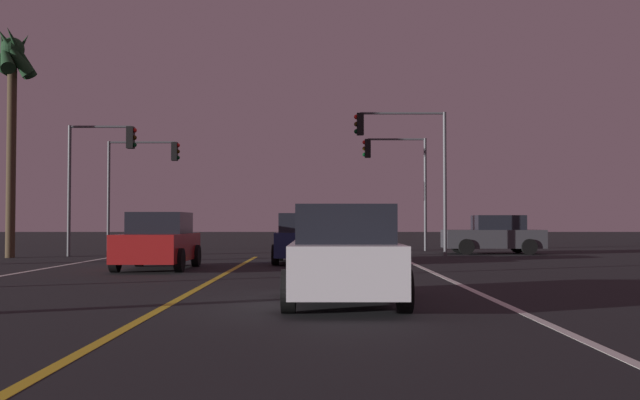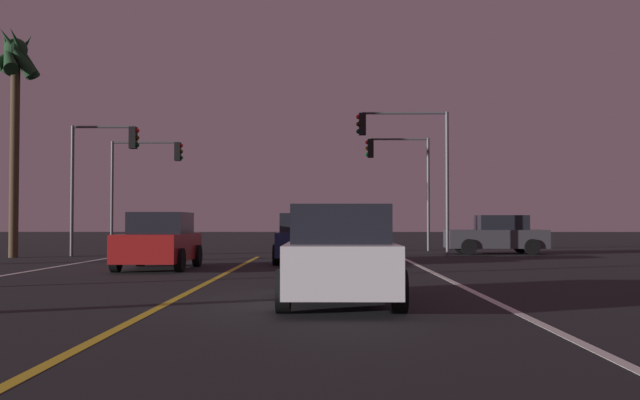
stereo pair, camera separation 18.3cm
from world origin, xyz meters
The scene contains 11 objects.
lane_edge_right centered at (5.73, 11.50, 0.00)m, with size 0.16×35.01×0.01m, color silver.
lane_center_divider centered at (0.00, 11.50, 0.00)m, with size 0.16×35.01×0.01m, color gold.
car_oncoming centered at (-2.24, 21.56, 0.82)m, with size 2.02×4.30×1.70m.
car_crossing_side centered at (10.27, 31.77, 0.82)m, with size 4.30×2.02×1.70m.
car_ahead_far centered at (2.03, 24.75, 0.82)m, with size 2.02×4.30×1.70m.
car_lead_same_lane centered at (3.00, 12.48, 0.82)m, with size 2.02×4.30×1.70m.
traffic_light_near_right centered at (5.97, 29.51, 4.41)m, with size 3.80×0.36×5.93m.
traffic_light_near_left centered at (-6.40, 29.51, 3.98)m, with size 2.83×0.36×5.38m.
traffic_light_far_right centered at (6.26, 35.01, 4.08)m, with size 3.13×0.36×5.49m.
traffic_light_far_left centered at (-6.03, 35.01, 4.00)m, with size 3.54×0.36×5.34m.
palm_tree_left_far centered at (-9.63, 28.34, 7.30)m, with size 2.05×2.26×9.15m.
Camera 2 is at (2.77, 0.01, 1.42)m, focal length 40.43 mm.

